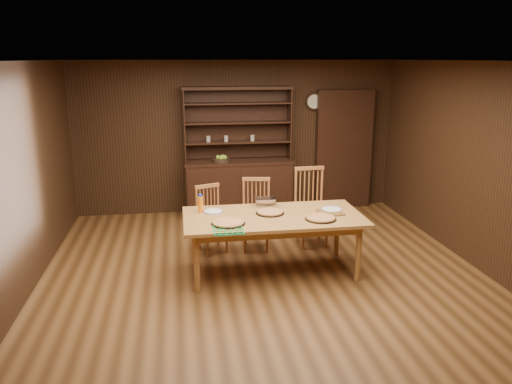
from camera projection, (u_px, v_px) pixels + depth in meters
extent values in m
plane|color=brown|center=(267.00, 280.00, 6.10)|extent=(6.00, 6.00, 0.00)
plane|color=silver|center=(268.00, 61.00, 5.42)|extent=(6.00, 6.00, 0.00)
plane|color=#322110|center=(237.00, 137.00, 8.62)|extent=(5.50, 0.00, 5.50)
plane|color=#322110|center=(358.00, 295.00, 2.90)|extent=(5.50, 0.00, 5.50)
plane|color=#322110|center=(15.00, 186.00, 5.35)|extent=(0.00, 6.00, 6.00)
plane|color=#322110|center=(485.00, 169.00, 6.18)|extent=(0.00, 6.00, 6.00)
cube|color=black|center=(239.00, 189.00, 8.60)|extent=(1.80, 0.50, 0.90)
cube|color=black|center=(239.00, 162.00, 8.48)|extent=(1.84, 0.52, 0.04)
cube|color=black|center=(237.00, 123.00, 8.53)|extent=(1.80, 0.02, 1.20)
cube|color=black|center=(184.00, 125.00, 8.25)|extent=(0.02, 0.32, 1.20)
cube|color=black|center=(289.00, 123.00, 8.52)|extent=(0.02, 0.32, 1.20)
cube|color=black|center=(237.00, 88.00, 8.23)|extent=(1.84, 0.34, 0.05)
cylinder|color=#ACA092|center=(208.00, 139.00, 8.37)|extent=(0.07, 0.07, 0.10)
cylinder|color=#ACA092|center=(226.00, 138.00, 8.42)|extent=(0.07, 0.07, 0.10)
cube|color=black|center=(343.00, 150.00, 8.88)|extent=(1.00, 0.18, 2.10)
cylinder|color=black|center=(314.00, 101.00, 8.63)|extent=(0.30, 0.04, 0.30)
cylinder|color=beige|center=(314.00, 102.00, 8.61)|extent=(0.24, 0.01, 0.24)
cube|color=#B88840|center=(273.00, 217.00, 6.16)|extent=(2.20, 1.10, 0.04)
cylinder|color=#B88840|center=(197.00, 263.00, 5.71)|extent=(0.07, 0.07, 0.71)
cylinder|color=#B88840|center=(194.00, 238.00, 6.51)|extent=(0.07, 0.07, 0.71)
cylinder|color=#B88840|center=(358.00, 253.00, 6.00)|extent=(0.07, 0.07, 0.71)
cylinder|color=#B88840|center=(337.00, 230.00, 6.80)|extent=(0.07, 0.07, 0.71)
cube|color=#AE6C3B|center=(213.00, 225.00, 6.92)|extent=(0.49, 0.48, 0.04)
cylinder|color=#AE6C3B|center=(208.00, 244.00, 6.79)|extent=(0.03, 0.03, 0.37)
cylinder|color=#AE6C3B|center=(199.00, 237.00, 7.02)|extent=(0.03, 0.03, 0.37)
cylinder|color=#AE6C3B|center=(227.00, 240.00, 6.93)|extent=(0.03, 0.03, 0.37)
cylinder|color=#AE6C3B|center=(218.00, 234.00, 7.16)|extent=(0.03, 0.03, 0.37)
cube|color=#AE6C3B|center=(207.00, 186.00, 6.92)|extent=(0.35, 0.16, 0.05)
cube|color=#AE6C3B|center=(256.00, 221.00, 7.00)|extent=(0.47, 0.45, 0.04)
cylinder|color=#AE6C3B|center=(245.00, 239.00, 6.92)|extent=(0.04, 0.04, 0.40)
cylinder|color=#AE6C3B|center=(245.00, 232.00, 7.20)|extent=(0.04, 0.04, 0.40)
cylinder|color=#AE6C3B|center=(267.00, 239.00, 6.91)|extent=(0.04, 0.04, 0.40)
cylinder|color=#AE6C3B|center=(267.00, 232.00, 7.20)|extent=(0.04, 0.04, 0.40)
cube|color=#AE6C3B|center=(256.00, 179.00, 7.01)|extent=(0.39, 0.10, 0.05)
cube|color=#AE6C3B|center=(312.00, 213.00, 7.15)|extent=(0.48, 0.46, 0.04)
cylinder|color=#AE6C3B|center=(303.00, 234.00, 7.03)|extent=(0.04, 0.04, 0.45)
cylinder|color=#AE6C3B|center=(297.00, 227.00, 7.34)|extent=(0.04, 0.04, 0.45)
cylinder|color=#AE6C3B|center=(327.00, 233.00, 7.09)|extent=(0.04, 0.04, 0.45)
cylinder|color=#AE6C3B|center=(319.00, 225.00, 7.40)|extent=(0.04, 0.04, 0.45)
cube|color=#AE6C3B|center=(309.00, 168.00, 7.17)|extent=(0.44, 0.05, 0.05)
cylinder|color=black|center=(228.00, 224.00, 5.84)|extent=(0.40, 0.40, 0.01)
cylinder|color=tan|center=(228.00, 222.00, 5.83)|extent=(0.37, 0.37, 0.02)
torus|color=#BE8A44|center=(228.00, 222.00, 5.83)|extent=(0.38, 0.38, 0.03)
cylinder|color=black|center=(321.00, 219.00, 6.00)|extent=(0.38, 0.38, 0.01)
cylinder|color=tan|center=(321.00, 218.00, 6.00)|extent=(0.35, 0.35, 0.02)
torus|color=#BE8A44|center=(321.00, 218.00, 6.00)|extent=(0.35, 0.35, 0.03)
cylinder|color=black|center=(270.00, 213.00, 6.23)|extent=(0.35, 0.35, 0.01)
cylinder|color=tan|center=(270.00, 212.00, 6.23)|extent=(0.32, 0.32, 0.02)
torus|color=#BE8A44|center=(270.00, 212.00, 6.23)|extent=(0.33, 0.33, 0.03)
cylinder|color=white|center=(213.00, 211.00, 6.29)|extent=(0.24, 0.24, 0.01)
torus|color=#333B9A|center=(213.00, 211.00, 6.29)|extent=(0.24, 0.24, 0.01)
cylinder|color=white|center=(332.00, 209.00, 6.37)|extent=(0.26, 0.26, 0.01)
torus|color=#333B9A|center=(332.00, 209.00, 6.37)|extent=(0.26, 0.26, 0.01)
cube|color=silver|center=(265.00, 202.00, 6.54)|extent=(0.27, 0.20, 0.10)
cylinder|color=orange|center=(201.00, 204.00, 6.27)|extent=(0.06, 0.06, 0.20)
cylinder|color=#1632B6|center=(200.00, 195.00, 6.24)|extent=(0.04, 0.04, 0.03)
cube|color=#A61D13|center=(336.00, 214.00, 6.21)|extent=(0.21, 0.21, 0.01)
cube|color=#A61D13|center=(323.00, 211.00, 6.30)|extent=(0.21, 0.21, 0.01)
cylinder|color=black|center=(221.00, 160.00, 8.37)|extent=(0.29, 0.29, 0.06)
sphere|color=#9FCF37|center=(218.00, 157.00, 8.35)|extent=(0.08, 0.08, 0.08)
sphere|color=#9FCF37|center=(223.00, 157.00, 8.39)|extent=(0.08, 0.08, 0.08)
sphere|color=#9FCF37|center=(221.00, 158.00, 8.31)|extent=(0.08, 0.08, 0.08)
sphere|color=#9FCF37|center=(225.00, 157.00, 8.35)|extent=(0.08, 0.08, 0.08)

